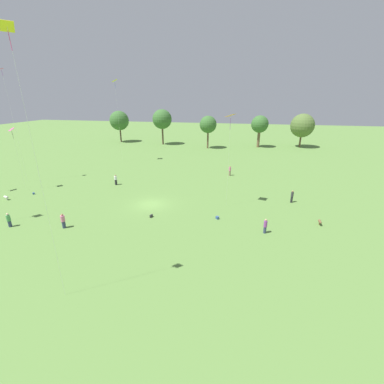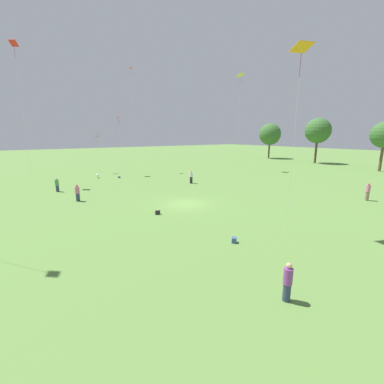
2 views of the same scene
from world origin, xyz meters
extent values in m
plane|color=#5B843D|center=(0.00, 0.00, 0.00)|extent=(240.00, 240.00, 0.00)
cylinder|color=brown|center=(-28.53, 48.51, 2.32)|extent=(0.45, 0.45, 4.64)
sphere|color=#38662D|center=(-28.53, 48.51, 6.95)|extent=(6.15, 6.15, 6.15)
cylinder|color=brown|center=(-13.30, 46.86, 2.77)|extent=(0.52, 0.52, 5.54)
sphere|color=#38662D|center=(-13.30, 46.86, 7.76)|extent=(5.93, 5.93, 5.93)
cylinder|color=brown|center=(1.58, 43.32, 2.50)|extent=(0.49, 0.49, 5.00)
sphere|color=#38662D|center=(1.58, 43.32, 6.82)|extent=(4.85, 4.85, 4.85)
cylinder|color=brown|center=(16.14, 48.09, 2.44)|extent=(0.79, 0.79, 4.88)
sphere|color=#38662D|center=(16.14, 48.09, 6.75)|extent=(4.98, 4.98, 4.98)
cylinder|color=brown|center=(28.38, 50.53, 1.91)|extent=(0.51, 0.51, 3.82)
sphere|color=#516B33|center=(28.38, 50.53, 6.35)|extent=(6.76, 6.76, 6.76)
cylinder|color=#847056|center=(9.90, 16.44, 0.47)|extent=(0.50, 0.50, 0.94)
cylinder|color=pink|center=(9.90, 16.44, 1.30)|extent=(0.59, 0.59, 0.71)
sphere|color=#A87A56|center=(9.90, 16.44, 1.77)|extent=(0.24, 0.24, 0.24)
cylinder|color=#333D5B|center=(15.26, -5.13, 0.38)|extent=(0.33, 0.33, 0.77)
cylinder|color=purple|center=(15.26, -5.13, 1.13)|extent=(0.38, 0.38, 0.72)
sphere|color=tan|center=(15.26, -5.13, 1.60)|extent=(0.24, 0.24, 0.24)
cylinder|color=#333D5B|center=(-13.76, -9.68, 0.38)|extent=(0.51, 0.51, 0.76)
cylinder|color=#4C9956|center=(-13.76, -9.68, 1.12)|extent=(0.61, 0.61, 0.70)
sphere|color=beige|center=(-13.76, -9.68, 1.59)|extent=(0.24, 0.24, 0.24)
cylinder|color=#333D5B|center=(-7.40, -8.64, 0.41)|extent=(0.43, 0.43, 0.83)
cylinder|color=pink|center=(-7.40, -8.64, 1.19)|extent=(0.51, 0.51, 0.73)
sphere|color=#A87A56|center=(-7.40, -8.64, 1.68)|extent=(0.24, 0.24, 0.24)
cylinder|color=#232328|center=(19.50, 4.76, 0.45)|extent=(0.43, 0.43, 0.89)
cylinder|color=#333338|center=(19.50, 4.76, 1.24)|extent=(0.50, 0.50, 0.69)
sphere|color=#A87A56|center=(19.50, 4.76, 1.71)|extent=(0.24, 0.24, 0.24)
cylinder|color=#232328|center=(-8.87, 6.84, 0.47)|extent=(0.54, 0.54, 0.93)
cylinder|color=white|center=(-8.87, 6.84, 1.24)|extent=(0.63, 0.63, 0.62)
sphere|color=#A87A56|center=(-8.87, 6.84, 1.67)|extent=(0.24, 0.24, 0.24)
cube|color=#E54C99|center=(-25.45, 5.43, 18.33)|extent=(0.84, 0.84, 0.20)
cylinder|color=purple|center=(-25.45, 5.43, 17.72)|extent=(0.04, 0.04, 0.86)
cylinder|color=silver|center=(-25.45, 5.43, 9.16)|extent=(0.01, 0.01, 18.33)
cube|color=#E54C99|center=(-22.13, 1.49, 9.65)|extent=(1.08, 1.05, 0.45)
cylinder|color=black|center=(-22.13, 1.49, 8.86)|extent=(0.04, 0.04, 1.09)
cylinder|color=silver|center=(-22.13, 1.49, 4.83)|extent=(0.01, 0.01, 9.65)
cube|color=yellow|center=(-0.26, -18.11, 17.74)|extent=(0.84, 0.85, 0.45)
cylinder|color=#E54C99|center=(-0.26, -18.11, 17.07)|extent=(0.04, 0.04, 0.94)
cylinder|color=silver|center=(-0.26, -18.11, 8.87)|extent=(0.01, 0.01, 17.74)
cube|color=yellow|center=(-15.27, 22.28, 17.43)|extent=(1.25, 1.33, 0.54)
cylinder|color=blue|center=(-15.27, 22.28, 16.50)|extent=(0.04, 0.04, 1.20)
cylinder|color=silver|center=(-15.27, 22.28, 8.72)|extent=(0.01, 0.01, 17.43)
cube|color=orange|center=(10.44, 1.74, 12.11)|extent=(1.40, 1.42, 0.36)
cylinder|color=purple|center=(10.44, 1.74, 11.07)|extent=(0.04, 0.04, 1.41)
cylinder|color=silver|center=(10.44, 1.74, 6.05)|extent=(0.01, 0.01, 12.11)
cylinder|color=brown|center=(21.74, -1.77, 0.42)|extent=(0.31, 0.59, 0.29)
sphere|color=brown|center=(21.73, -2.15, 0.46)|extent=(0.26, 0.26, 0.26)
cylinder|color=brown|center=(21.74, -1.77, 0.14)|extent=(0.13, 0.13, 0.28)
cylinder|color=silver|center=(-21.32, -2.83, 0.43)|extent=(0.59, 0.44, 0.34)
sphere|color=silver|center=(-21.68, -2.75, 0.48)|extent=(0.30, 0.30, 0.30)
cylinder|color=silver|center=(-21.32, -2.83, 0.13)|extent=(0.15, 0.15, 0.26)
cube|color=#262628|center=(1.50, -3.96, 0.18)|extent=(0.33, 0.46, 0.36)
cube|color=#33518C|center=(9.70, -2.73, 0.17)|extent=(0.47, 0.48, 0.34)
cube|color=#33518C|center=(-19.28, 0.00, 0.14)|extent=(0.38, 0.38, 0.28)
camera|label=1|loc=(12.49, -31.47, 14.26)|focal=24.00mm
camera|label=2|loc=(20.78, -13.85, 6.81)|focal=24.00mm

